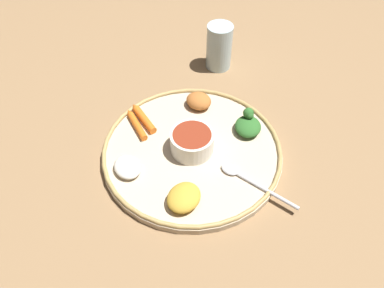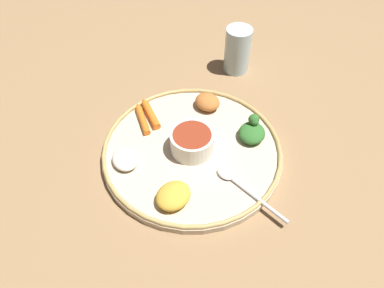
{
  "view_description": "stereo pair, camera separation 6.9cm",
  "coord_description": "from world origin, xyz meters",
  "px_view_note": "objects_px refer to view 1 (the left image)",
  "views": [
    {
      "loc": [
        -0.36,
        0.28,
        0.56
      ],
      "look_at": [
        0.0,
        0.0,
        0.03
      ],
      "focal_mm": 34.08,
      "sensor_mm": 36.0,
      "label": 1
    },
    {
      "loc": [
        -0.4,
        0.22,
        0.56
      ],
      "look_at": [
        0.0,
        0.0,
        0.03
      ],
      "focal_mm": 34.08,
      "sensor_mm": 36.0,
      "label": 2
    }
  ],
  "objects_px": {
    "greens_pile": "(248,124)",
    "drinking_glass": "(219,49)",
    "carrot_near_spoon": "(143,118)",
    "spoon": "(246,179)",
    "carrot_outer": "(136,124)",
    "center_bowl": "(192,141)"
  },
  "relations": [
    {
      "from": "spoon",
      "to": "drinking_glass",
      "type": "height_order",
      "value": "drinking_glass"
    },
    {
      "from": "carrot_outer",
      "to": "greens_pile",
      "type": "bearing_deg",
      "value": -130.07
    },
    {
      "from": "carrot_near_spoon",
      "to": "carrot_outer",
      "type": "distance_m",
      "value": 0.02
    },
    {
      "from": "center_bowl",
      "to": "carrot_near_spoon",
      "type": "height_order",
      "value": "center_bowl"
    },
    {
      "from": "center_bowl",
      "to": "carrot_near_spoon",
      "type": "distance_m",
      "value": 0.13
    },
    {
      "from": "center_bowl",
      "to": "drinking_glass",
      "type": "bearing_deg",
      "value": -50.44
    },
    {
      "from": "carrot_near_spoon",
      "to": "greens_pile",
      "type": "bearing_deg",
      "value": -134.85
    },
    {
      "from": "spoon",
      "to": "carrot_outer",
      "type": "relative_size",
      "value": 1.67
    },
    {
      "from": "carrot_outer",
      "to": "drinking_glass",
      "type": "relative_size",
      "value": 0.85
    },
    {
      "from": "center_bowl",
      "to": "carrot_outer",
      "type": "xyz_separation_m",
      "value": [
        0.12,
        0.05,
        -0.02
      ]
    },
    {
      "from": "spoon",
      "to": "drinking_glass",
      "type": "relative_size",
      "value": 1.41
    },
    {
      "from": "center_bowl",
      "to": "carrot_outer",
      "type": "relative_size",
      "value": 0.9
    },
    {
      "from": "carrot_outer",
      "to": "spoon",
      "type": "bearing_deg",
      "value": -159.9
    },
    {
      "from": "greens_pile",
      "to": "carrot_near_spoon",
      "type": "xyz_separation_m",
      "value": [
        0.15,
        0.15,
        -0.01
      ]
    },
    {
      "from": "drinking_glass",
      "to": "carrot_outer",
      "type": "bearing_deg",
      "value": 103.57
    },
    {
      "from": "greens_pile",
      "to": "drinking_glass",
      "type": "height_order",
      "value": "drinking_glass"
    },
    {
      "from": "greens_pile",
      "to": "carrot_near_spoon",
      "type": "height_order",
      "value": "greens_pile"
    },
    {
      "from": "spoon",
      "to": "carrot_outer",
      "type": "distance_m",
      "value": 0.25
    },
    {
      "from": "center_bowl",
      "to": "greens_pile",
      "type": "height_order",
      "value": "greens_pile"
    },
    {
      "from": "carrot_outer",
      "to": "center_bowl",
      "type": "bearing_deg",
      "value": -155.72
    },
    {
      "from": "center_bowl",
      "to": "carrot_near_spoon",
      "type": "relative_size",
      "value": 0.89
    },
    {
      "from": "greens_pile",
      "to": "carrot_near_spoon",
      "type": "relative_size",
      "value": 0.84
    }
  ]
}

